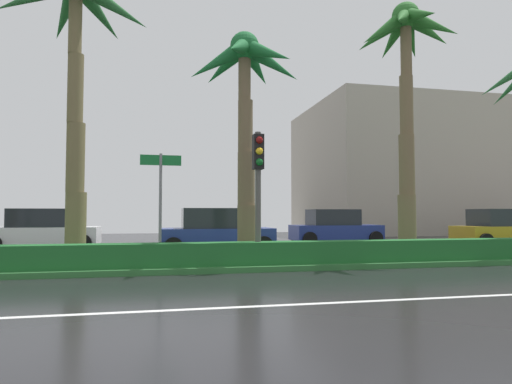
# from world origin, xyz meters

# --- Properties ---
(ground_plane) EXTENTS (90.00, 42.00, 0.10)m
(ground_plane) POSITION_xyz_m (0.00, 9.00, -0.05)
(ground_plane) COLOR black
(near_lane_divider_stripe) EXTENTS (81.00, 0.14, 0.01)m
(near_lane_divider_stripe) POSITION_xyz_m (0.00, 2.00, 0.00)
(near_lane_divider_stripe) COLOR white
(near_lane_divider_stripe) RESTS_ON ground_plane
(median_strip) EXTENTS (85.50, 4.00, 0.15)m
(median_strip) POSITION_xyz_m (0.00, 8.00, 0.07)
(median_strip) COLOR #2D6B33
(median_strip) RESTS_ON ground_plane
(median_hedge) EXTENTS (76.50, 0.70, 0.60)m
(median_hedge) POSITION_xyz_m (0.00, 6.60, 0.45)
(median_hedge) COLOR #1E6028
(median_hedge) RESTS_ON median_strip
(palm_tree_centre_left) EXTENTS (4.33, 4.14, 8.42)m
(palm_tree_centre_left) POSITION_xyz_m (-2.67, 8.07, 6.56)
(palm_tree_centre_left) COLOR brown
(palm_tree_centre_left) RESTS_ON median_strip
(palm_tree_centre) EXTENTS (3.65, 3.60, 7.01)m
(palm_tree_centre) POSITION_xyz_m (2.29, 8.11, 5.42)
(palm_tree_centre) COLOR brown
(palm_tree_centre) RESTS_ON median_strip
(palm_tree_centre_right) EXTENTS (3.51, 3.59, 8.47)m
(palm_tree_centre_right) POSITION_xyz_m (7.73, 8.02, 6.70)
(palm_tree_centre_right) COLOR brown
(palm_tree_centre_right) RESTS_ON median_strip
(traffic_signal_median_right) EXTENTS (0.28, 0.43, 3.61)m
(traffic_signal_median_right) POSITION_xyz_m (2.35, 6.64, 2.64)
(traffic_signal_median_right) COLOR #4C4C47
(traffic_signal_median_right) RESTS_ON median_strip
(street_name_sign) EXTENTS (1.10, 0.08, 3.00)m
(street_name_sign) POSITION_xyz_m (-0.26, 7.14, 2.08)
(street_name_sign) COLOR slate
(street_name_sign) RESTS_ON median_strip
(car_in_traffic_second) EXTENTS (4.30, 2.02, 1.72)m
(car_in_traffic_second) POSITION_xyz_m (-4.98, 14.76, 0.83)
(car_in_traffic_second) COLOR white
(car_in_traffic_second) RESTS_ON ground_plane
(car_in_traffic_third) EXTENTS (4.30, 2.02, 1.72)m
(car_in_traffic_third) POSITION_xyz_m (1.82, 11.80, 0.83)
(car_in_traffic_third) COLOR navy
(car_in_traffic_third) RESTS_ON ground_plane
(car_in_traffic_fourth) EXTENTS (4.30, 2.02, 1.72)m
(car_in_traffic_fourth) POSITION_xyz_m (8.09, 15.16, 0.83)
(car_in_traffic_fourth) COLOR navy
(car_in_traffic_fourth) RESTS_ON ground_plane
(car_in_traffic_fifth) EXTENTS (4.30, 2.02, 1.72)m
(car_in_traffic_fifth) POSITION_xyz_m (14.80, 12.00, 0.83)
(car_in_traffic_fifth) COLOR #B28C1E
(car_in_traffic_fifth) RESTS_ON ground_plane
(building_far_right) EXTENTS (14.35, 12.29, 10.03)m
(building_far_right) POSITION_xyz_m (18.70, 27.54, 5.02)
(building_far_right) COLOR #A89E8E
(building_far_right) RESTS_ON ground_plane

